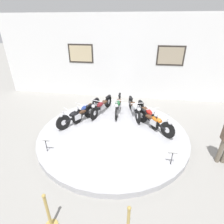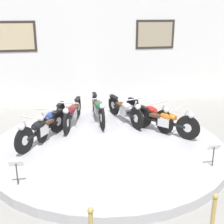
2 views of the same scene
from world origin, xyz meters
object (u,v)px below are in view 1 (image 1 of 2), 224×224
motorcycle_green (118,105)px  motorcycle_silver (134,108)px  stanchion_post_left_of_entry (49,216)px  motorcycle_black (76,115)px  info_placard_front_left (46,142)px  motorcycle_maroon (101,106)px  motorcycle_blue (87,109)px  info_placard_front_centre (172,155)px  motorcycle_red (148,113)px  motorcycle_orange (155,121)px

motorcycle_green → motorcycle_silver: 0.77m
motorcycle_green → stanchion_post_left_of_entry: bearing=-99.1°
motorcycle_black → info_placard_front_left: motorcycle_black is taller
motorcycle_maroon → motorcycle_green: (0.75, 0.16, 0.02)m
motorcycle_blue → motorcycle_maroon: size_ratio=0.98×
motorcycle_green → info_placard_front_centre: (1.96, -3.07, -0.03)m
motorcycle_blue → motorcycle_maroon: 0.71m
motorcycle_green → motorcycle_red: (1.32, -0.60, -0.02)m
motorcycle_red → motorcycle_silver: bearing=142.1°
motorcycle_maroon → info_placard_front_centre: bearing=-47.0°
motorcycle_maroon → motorcycle_green: 0.77m
motorcycle_maroon → info_placard_front_left: (-1.21, -2.91, -0.01)m
motorcycle_silver → motorcycle_green: bearing=167.8°
motorcycle_orange → info_placard_front_centre: (0.39, -1.87, -0.01)m
motorcycle_maroon → motorcycle_orange: 2.55m
motorcycle_blue → motorcycle_green: 1.45m
motorcycle_blue → info_placard_front_centre: bearing=-37.1°
motorcycle_green → motorcycle_blue: bearing=-155.4°
motorcycle_blue → info_placard_front_centre: size_ratio=3.63×
motorcycle_black → motorcycle_maroon: bearing=52.2°
motorcycle_blue → info_placard_front_centre: motorcycle_blue is taller
motorcycle_black → motorcycle_red: (2.88, 0.61, 0.01)m
motorcycle_black → motorcycle_silver: same height
motorcycle_silver → info_placard_front_left: motorcycle_silver is taller
info_placard_front_centre → stanchion_post_left_of_entry: stanchion_post_left_of_entry is taller
motorcycle_green → stanchion_post_left_of_entry: (-0.83, -5.18, -0.25)m
motorcycle_blue → info_placard_front_centre: (3.27, -2.47, -0.01)m
motorcycle_red → stanchion_post_left_of_entry: bearing=-115.1°
motorcycle_orange → motorcycle_black: bearing=-179.9°
info_placard_front_centre → motorcycle_silver: bearing=112.5°
motorcycle_silver → stanchion_post_left_of_entry: (-1.58, -5.02, -0.23)m
motorcycle_black → motorcycle_green: motorcycle_green is taller
motorcycle_maroon → motorcycle_silver: bearing=0.0°
motorcycle_blue → motorcycle_orange: size_ratio=1.25×
motorcycle_black → motorcycle_blue: size_ratio=0.89×
motorcycle_blue → stanchion_post_left_of_entry: bearing=-83.9°
motorcycle_black → info_placard_front_centre: bearing=-27.8°
motorcycle_green → motorcycle_maroon: bearing=-167.9°
motorcycle_maroon → info_placard_front_left: 3.15m
motorcycle_maroon → stanchion_post_left_of_entry: (-0.07, -5.02, -0.23)m
motorcycle_black → motorcycle_green: (1.57, 1.21, 0.02)m
motorcycle_green → motorcycle_silver: (0.75, -0.16, -0.02)m
stanchion_post_left_of_entry → info_placard_front_left: bearing=118.2°
motorcycle_maroon → motorcycle_red: (2.07, -0.44, 0.01)m
motorcycle_blue → stanchion_post_left_of_entry: size_ratio=1.82×
info_placard_front_left → motorcycle_orange: bearing=27.8°
motorcycle_blue → motorcycle_maroon: same height
info_placard_front_left → motorcycle_silver: bearing=47.1°
info_placard_front_centre → stanchion_post_left_of_entry: (-2.78, -2.11, -0.22)m
motorcycle_maroon → stanchion_post_left_of_entry: bearing=-90.8°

